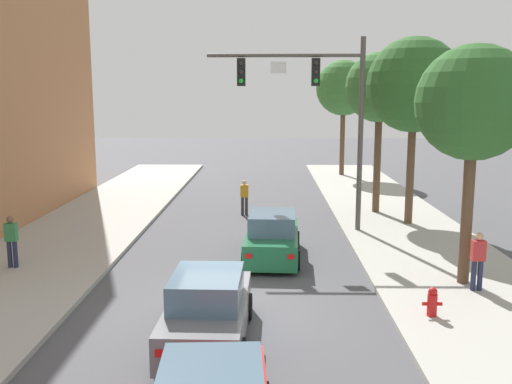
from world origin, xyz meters
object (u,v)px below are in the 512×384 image
(traffic_signal_mast, at_px, (318,99))
(fire_hydrant, at_px, (432,302))
(pedestrian_crossing_road, at_px, (244,196))
(pedestrian_sidewalk_right_walker, at_px, (478,258))
(car_lead_green, at_px, (272,238))
(car_following_grey, at_px, (208,310))
(street_tree_farthest, at_px, (344,88))
(street_tree_nearest, at_px, (474,104))
(street_tree_third, at_px, (380,88))
(street_tree_second, at_px, (414,85))
(pedestrian_sidewalk_left_walker, at_px, (11,239))

(traffic_signal_mast, relative_size, fire_hydrant, 10.42)
(pedestrian_crossing_road, xyz_separation_m, pedestrian_sidewalk_right_walker, (6.79, -10.52, 0.15))
(car_lead_green, height_order, car_following_grey, same)
(street_tree_farthest, bearing_deg, street_tree_nearest, -88.57)
(street_tree_third, bearing_deg, traffic_signal_mast, -130.43)
(street_tree_third, bearing_deg, street_tree_second, -68.81)
(fire_hydrant, xyz_separation_m, street_tree_farthest, (1.05, 25.09, 5.40))
(traffic_signal_mast, xyz_separation_m, pedestrian_sidewalk_right_walker, (3.81, -7.15, -4.25))
(street_tree_nearest, relative_size, street_tree_third, 0.93)
(pedestrian_sidewalk_left_walker, bearing_deg, car_lead_green, 11.23)
(pedestrian_sidewalk_left_walker, bearing_deg, street_tree_third, 34.47)
(pedestrian_crossing_road, height_order, street_tree_second, street_tree_second)
(pedestrian_sidewalk_right_walker, bearing_deg, pedestrian_sidewalk_left_walker, 172.25)
(street_tree_second, bearing_deg, traffic_signal_mast, -162.85)
(pedestrian_crossing_road, xyz_separation_m, fire_hydrant, (5.04, -12.39, -0.41))
(traffic_signal_mast, xyz_separation_m, pedestrian_sidewalk_left_walker, (-9.87, -5.29, -4.25))
(street_tree_third, distance_m, street_tree_farthest, 12.47)
(pedestrian_sidewalk_right_walker, relative_size, street_tree_second, 0.21)
(pedestrian_sidewalk_right_walker, bearing_deg, street_tree_nearest, 101.43)
(pedestrian_crossing_road, xyz_separation_m, street_tree_nearest, (6.65, -9.85, 4.30))
(car_lead_green, height_order, fire_hydrant, car_lead_green)
(car_lead_green, bearing_deg, fire_hydrant, -54.37)
(street_tree_third, bearing_deg, street_tree_nearest, -86.58)
(street_tree_nearest, bearing_deg, car_lead_green, 152.74)
(pedestrian_sidewalk_left_walker, height_order, street_tree_farthest, street_tree_farthest)
(car_lead_green, relative_size, pedestrian_sidewalk_left_walker, 2.63)
(pedestrian_sidewalk_right_walker, distance_m, street_tree_farthest, 23.73)
(street_tree_third, relative_size, street_tree_farthest, 0.95)
(pedestrian_sidewalk_left_walker, distance_m, pedestrian_crossing_road, 11.06)
(traffic_signal_mast, relative_size, car_lead_green, 1.74)
(traffic_signal_mast, bearing_deg, pedestrian_sidewalk_left_walker, -151.84)
(car_following_grey, bearing_deg, street_tree_farthest, 76.37)
(street_tree_nearest, bearing_deg, pedestrian_crossing_road, 124.04)
(street_tree_nearest, relative_size, street_tree_second, 0.88)
(traffic_signal_mast, relative_size, street_tree_third, 1.04)
(car_lead_green, relative_size, street_tree_farthest, 0.57)
(traffic_signal_mast, xyz_separation_m, street_tree_farthest, (3.11, 16.07, 0.59))
(pedestrian_sidewalk_left_walker, relative_size, street_tree_farthest, 0.22)
(street_tree_nearest, bearing_deg, street_tree_second, 87.65)
(traffic_signal_mast, relative_size, street_tree_nearest, 1.12)
(fire_hydrant, bearing_deg, street_tree_second, 79.36)
(car_lead_green, height_order, street_tree_third, street_tree_third)
(street_tree_second, relative_size, street_tree_farthest, 1.00)
(car_lead_green, bearing_deg, traffic_signal_mast, 64.29)
(pedestrian_crossing_road, relative_size, fire_hydrant, 2.28)
(pedestrian_sidewalk_right_walker, distance_m, fire_hydrant, 2.62)
(fire_hydrant, distance_m, street_tree_farthest, 25.69)
(pedestrian_crossing_road, xyz_separation_m, street_tree_farthest, (6.09, 12.70, 5.00))
(pedestrian_sidewalk_left_walker, height_order, pedestrian_sidewalk_right_walker, same)
(car_lead_green, bearing_deg, street_tree_third, 56.38)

